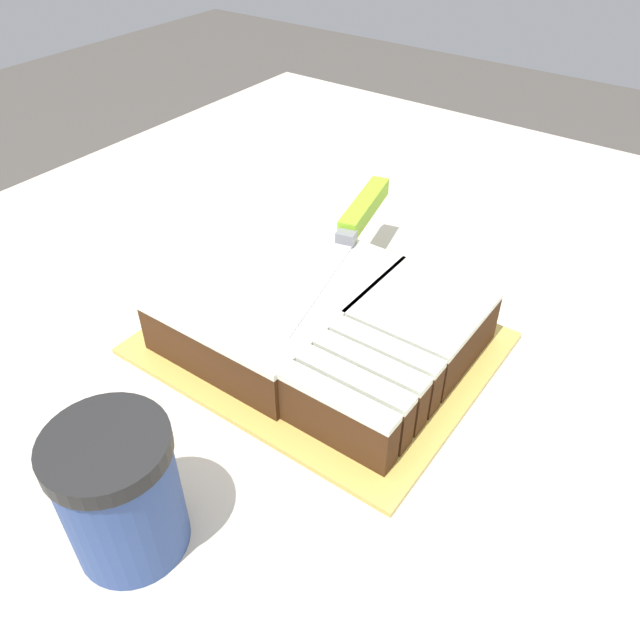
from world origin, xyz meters
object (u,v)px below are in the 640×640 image
at_px(knife, 359,219).
at_px(coffee_cup, 120,493).
at_px(cake, 319,317).
at_px(cake_board, 320,343).

height_order(knife, coffee_cup, coffee_cup).
distance_m(cake, knife, 0.15).
xyz_separation_m(cake_board, cake, (0.00, 0.00, 0.03)).
relative_size(cake, coffee_cup, 2.51).
distance_m(cake_board, coffee_cup, 0.28).
xyz_separation_m(knife, coffee_cup, (-0.42, -0.06, -0.01)).
xyz_separation_m(cake, knife, (0.14, 0.04, 0.04)).
height_order(cake_board, knife, knife).
distance_m(cake, coffee_cup, 0.28).
bearing_deg(cake, knife, 16.76).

